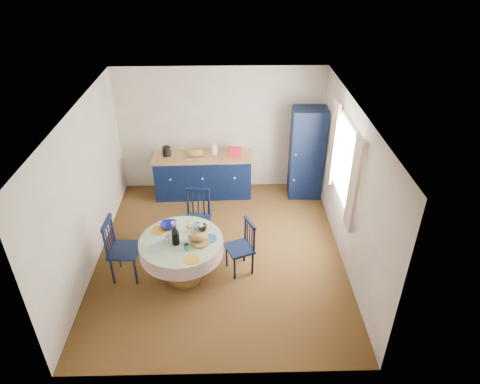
{
  "coord_description": "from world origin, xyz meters",
  "views": [
    {
      "loc": [
        0.2,
        -5.52,
        4.62
      ],
      "look_at": [
        0.33,
        0.2,
        1.08
      ],
      "focal_mm": 32.0,
      "sensor_mm": 36.0,
      "label": 1
    }
  ],
  "objects_px": {
    "chair_far": "(197,218)",
    "chair_left": "(121,249)",
    "mug_d": "(174,225)",
    "mug_b": "(186,247)",
    "cobalt_bowl": "(169,225)",
    "mug_c": "(202,228)",
    "pantry_cabinet": "(307,154)",
    "dining_table": "(182,247)",
    "kitchen_counter": "(203,175)",
    "mug_a": "(168,239)",
    "chair_right": "(242,247)"
  },
  "relations": [
    {
      "from": "mug_a",
      "to": "cobalt_bowl",
      "type": "bearing_deg",
      "value": 94.31
    },
    {
      "from": "kitchen_counter",
      "to": "chair_right",
      "type": "height_order",
      "value": "kitchen_counter"
    },
    {
      "from": "dining_table",
      "to": "chair_far",
      "type": "relative_size",
      "value": 1.25
    },
    {
      "from": "cobalt_bowl",
      "to": "chair_left",
      "type": "bearing_deg",
      "value": -161.96
    },
    {
      "from": "chair_left",
      "to": "mug_b",
      "type": "xyz_separation_m",
      "value": [
        1.02,
        -0.31,
        0.27
      ]
    },
    {
      "from": "mug_c",
      "to": "mug_b",
      "type": "bearing_deg",
      "value": -115.41
    },
    {
      "from": "chair_far",
      "to": "mug_d",
      "type": "xyz_separation_m",
      "value": [
        -0.3,
        -0.58,
        0.29
      ]
    },
    {
      "from": "chair_left",
      "to": "mug_a",
      "type": "distance_m",
      "value": 0.79
    },
    {
      "from": "dining_table",
      "to": "chair_left",
      "type": "distance_m",
      "value": 0.94
    },
    {
      "from": "chair_right",
      "to": "mug_d",
      "type": "bearing_deg",
      "value": -119.4
    },
    {
      "from": "pantry_cabinet",
      "to": "dining_table",
      "type": "height_order",
      "value": "pantry_cabinet"
    },
    {
      "from": "chair_left",
      "to": "mug_b",
      "type": "distance_m",
      "value": 1.1
    },
    {
      "from": "chair_far",
      "to": "chair_left",
      "type": "bearing_deg",
      "value": -136.94
    },
    {
      "from": "pantry_cabinet",
      "to": "cobalt_bowl",
      "type": "xyz_separation_m",
      "value": [
        -2.42,
        -2.09,
        -0.14
      ]
    },
    {
      "from": "mug_b",
      "to": "cobalt_bowl",
      "type": "relative_size",
      "value": 0.37
    },
    {
      "from": "pantry_cabinet",
      "to": "chair_left",
      "type": "height_order",
      "value": "pantry_cabinet"
    },
    {
      "from": "mug_c",
      "to": "pantry_cabinet",
      "type": "bearing_deg",
      "value": 49.13
    },
    {
      "from": "mug_b",
      "to": "mug_d",
      "type": "relative_size",
      "value": 0.97
    },
    {
      "from": "pantry_cabinet",
      "to": "mug_b",
      "type": "height_order",
      "value": "pantry_cabinet"
    },
    {
      "from": "mug_c",
      "to": "kitchen_counter",
      "type": "bearing_deg",
      "value": 93.03
    },
    {
      "from": "mug_a",
      "to": "mug_c",
      "type": "relative_size",
      "value": 0.84
    },
    {
      "from": "kitchen_counter",
      "to": "chair_left",
      "type": "bearing_deg",
      "value": -116.66
    },
    {
      "from": "mug_d",
      "to": "cobalt_bowl",
      "type": "bearing_deg",
      "value": 175.48
    },
    {
      "from": "kitchen_counter",
      "to": "mug_b",
      "type": "xyz_separation_m",
      "value": [
        -0.09,
        -2.68,
        0.34
      ]
    },
    {
      "from": "pantry_cabinet",
      "to": "mug_d",
      "type": "height_order",
      "value": "pantry_cabinet"
    },
    {
      "from": "dining_table",
      "to": "mug_b",
      "type": "xyz_separation_m",
      "value": [
        0.09,
        -0.22,
        0.16
      ]
    },
    {
      "from": "mug_b",
      "to": "cobalt_bowl",
      "type": "bearing_deg",
      "value": 119.63
    },
    {
      "from": "pantry_cabinet",
      "to": "chair_left",
      "type": "relative_size",
      "value": 1.78
    },
    {
      "from": "pantry_cabinet",
      "to": "mug_c",
      "type": "bearing_deg",
      "value": -128.72
    },
    {
      "from": "kitchen_counter",
      "to": "dining_table",
      "type": "relative_size",
      "value": 1.58
    },
    {
      "from": "mug_c",
      "to": "mug_d",
      "type": "relative_size",
      "value": 1.39
    },
    {
      "from": "chair_left",
      "to": "chair_right",
      "type": "xyz_separation_m",
      "value": [
        1.81,
        0.1,
        -0.07
      ]
    },
    {
      "from": "chair_left",
      "to": "mug_d",
      "type": "height_order",
      "value": "chair_left"
    },
    {
      "from": "mug_b",
      "to": "cobalt_bowl",
      "type": "distance_m",
      "value": 0.62
    },
    {
      "from": "chair_far",
      "to": "mug_d",
      "type": "height_order",
      "value": "chair_far"
    },
    {
      "from": "pantry_cabinet",
      "to": "cobalt_bowl",
      "type": "relative_size",
      "value": 7.28
    },
    {
      "from": "dining_table",
      "to": "mug_b",
      "type": "distance_m",
      "value": 0.29
    },
    {
      "from": "kitchen_counter",
      "to": "cobalt_bowl",
      "type": "height_order",
      "value": "kitchen_counter"
    },
    {
      "from": "pantry_cabinet",
      "to": "chair_far",
      "type": "bearing_deg",
      "value": -141.18
    },
    {
      "from": "dining_table",
      "to": "chair_left",
      "type": "xyz_separation_m",
      "value": [
        -0.93,
        0.1,
        -0.1
      ]
    },
    {
      "from": "chair_far",
      "to": "mug_c",
      "type": "bearing_deg",
      "value": -72.4
    },
    {
      "from": "pantry_cabinet",
      "to": "mug_d",
      "type": "relative_size",
      "value": 18.81
    },
    {
      "from": "pantry_cabinet",
      "to": "cobalt_bowl",
      "type": "distance_m",
      "value": 3.2
    },
    {
      "from": "kitchen_counter",
      "to": "mug_d",
      "type": "bearing_deg",
      "value": -100.04
    },
    {
      "from": "chair_left",
      "to": "dining_table",
      "type": "bearing_deg",
      "value": -93.14
    },
    {
      "from": "chair_right",
      "to": "mug_b",
      "type": "bearing_deg",
      "value": -85.21
    },
    {
      "from": "mug_a",
      "to": "mug_d",
      "type": "bearing_deg",
      "value": 80.63
    },
    {
      "from": "dining_table",
      "to": "chair_right",
      "type": "bearing_deg",
      "value": 12.17
    },
    {
      "from": "chair_far",
      "to": "mug_b",
      "type": "height_order",
      "value": "chair_far"
    },
    {
      "from": "chair_left",
      "to": "cobalt_bowl",
      "type": "xyz_separation_m",
      "value": [
        0.71,
        0.23,
        0.25
      ]
    }
  ]
}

